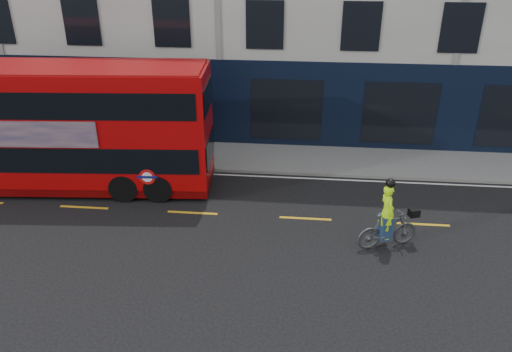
# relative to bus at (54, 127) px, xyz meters

# --- Properties ---
(ground) EXTENTS (120.00, 120.00, 0.00)m
(ground) POSITION_rel_bus_xyz_m (5.49, -3.15, -2.43)
(ground) COLOR black
(ground) RESTS_ON ground
(pavement) EXTENTS (60.00, 3.00, 0.12)m
(pavement) POSITION_rel_bus_xyz_m (5.49, 3.35, -2.37)
(pavement) COLOR gray
(pavement) RESTS_ON ground
(kerb) EXTENTS (60.00, 0.12, 0.13)m
(kerb) POSITION_rel_bus_xyz_m (5.49, 1.85, -2.37)
(kerb) COLOR slate
(kerb) RESTS_ON ground
(road_edge_line) EXTENTS (58.00, 0.10, 0.01)m
(road_edge_line) POSITION_rel_bus_xyz_m (5.49, 1.55, -2.43)
(road_edge_line) COLOR silver
(road_edge_line) RESTS_ON ground
(lane_dashes) EXTENTS (58.00, 0.12, 0.01)m
(lane_dashes) POSITION_rel_bus_xyz_m (5.49, -1.65, -2.43)
(lane_dashes) COLOR gold
(lane_dashes) RESTS_ON ground
(bus) EXTENTS (11.93, 3.52, 4.75)m
(bus) POSITION_rel_bus_xyz_m (0.00, 0.00, 0.00)
(bus) COLOR #AB0608
(bus) RESTS_ON ground
(cyclist) EXTENTS (2.07, 1.21, 2.40)m
(cyclist) POSITION_rel_bus_xyz_m (12.02, -3.12, -1.64)
(cyclist) COLOR #4A4D4F
(cyclist) RESTS_ON ground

